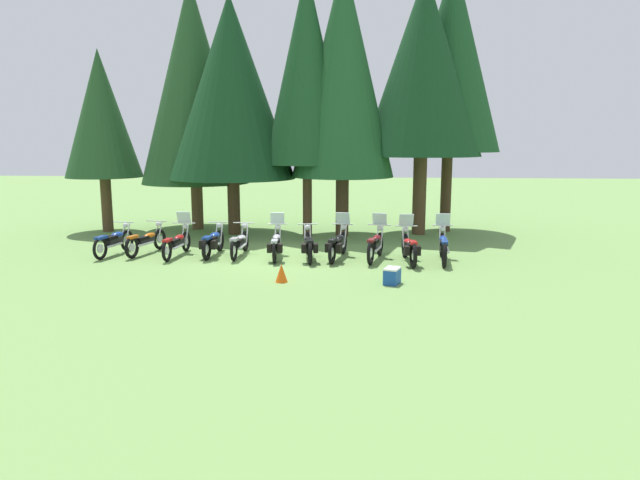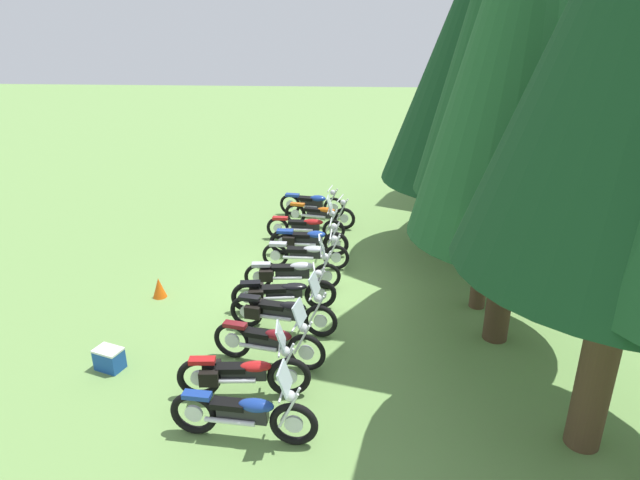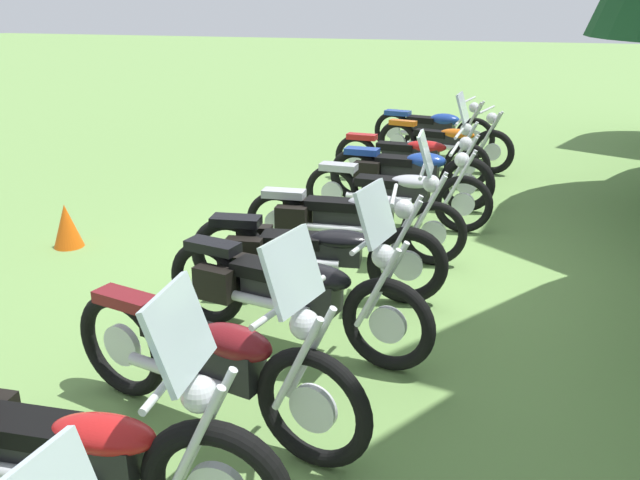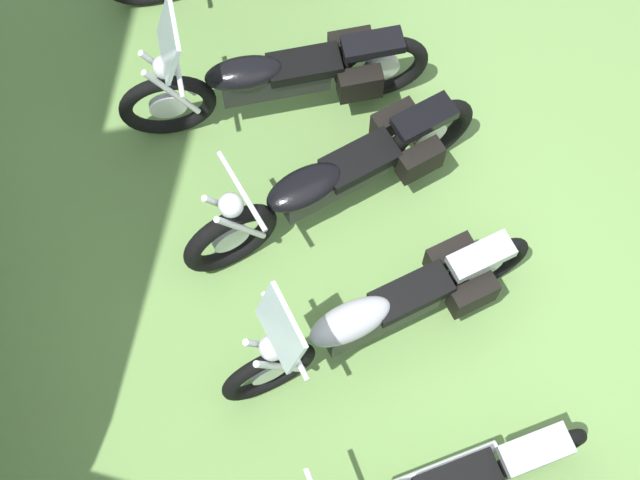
% 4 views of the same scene
% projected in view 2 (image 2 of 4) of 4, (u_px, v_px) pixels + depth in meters
% --- Properties ---
extents(ground_plane, '(80.00, 80.00, 0.00)m').
position_uv_depth(ground_plane, '(292.00, 288.00, 13.41)').
color(ground_plane, '#6B934C').
extents(motorcycle_0, '(0.72, 2.15, 1.00)m').
position_uv_depth(motorcycle_0, '(312.00, 203.00, 17.98)').
color(motorcycle_0, black).
rests_on(motorcycle_0, ground_plane).
extents(motorcycle_1, '(0.80, 2.23, 1.00)m').
position_uv_depth(motorcycle_1, '(320.00, 214.00, 17.11)').
color(motorcycle_1, black).
rests_on(motorcycle_1, ground_plane).
extents(motorcycle_2, '(0.76, 2.30, 1.34)m').
position_uv_depth(motorcycle_2, '(307.00, 226.00, 16.09)').
color(motorcycle_2, black).
rests_on(motorcycle_2, ground_plane).
extents(motorcycle_3, '(0.65, 2.17, 1.01)m').
position_uv_depth(motorcycle_3, '(308.00, 240.00, 15.05)').
color(motorcycle_3, black).
rests_on(motorcycle_3, ground_plane).
extents(motorcycle_4, '(0.69, 2.25, 0.99)m').
position_uv_depth(motorcycle_4, '(306.00, 253.00, 14.27)').
color(motorcycle_4, black).
rests_on(motorcycle_4, ground_plane).
extents(motorcycle_5, '(0.66, 2.30, 1.35)m').
position_uv_depth(motorcycle_5, '(291.00, 272.00, 13.17)').
color(motorcycle_5, black).
rests_on(motorcycle_5, ground_plane).
extents(motorcycle_6, '(0.76, 2.32, 1.01)m').
position_uv_depth(motorcycle_6, '(282.00, 293.00, 12.24)').
color(motorcycle_6, black).
rests_on(motorcycle_6, ground_plane).
extents(motorcycle_7, '(0.81, 2.29, 1.37)m').
position_uv_depth(motorcycle_7, '(281.00, 311.00, 11.40)').
color(motorcycle_7, black).
rests_on(motorcycle_7, ground_plane).
extents(motorcycle_8, '(0.77, 2.19, 1.38)m').
position_uv_depth(motorcycle_8, '(270.00, 341.00, 10.33)').
color(motorcycle_8, black).
rests_on(motorcycle_8, ground_plane).
extents(motorcycle_9, '(0.69, 2.30, 1.39)m').
position_uv_depth(motorcycle_9, '(242.00, 373.00, 9.45)').
color(motorcycle_9, black).
rests_on(motorcycle_9, ground_plane).
extents(motorcycle_10, '(0.64, 2.34, 1.39)m').
position_uv_depth(motorcycle_10, '(245.00, 413.00, 8.47)').
color(motorcycle_10, black).
rests_on(motorcycle_10, ground_plane).
extents(pine_tree_0, '(2.95, 2.95, 7.09)m').
position_uv_depth(pine_tree_0, '(459.00, 64.00, 18.29)').
color(pine_tree_0, '#4C3823').
rests_on(pine_tree_0, ground_plane).
extents(pine_tree_1, '(4.31, 4.31, 9.85)m').
position_uv_depth(pine_tree_1, '(522.00, 25.00, 14.61)').
color(pine_tree_1, brown).
rests_on(pine_tree_1, ground_plane).
extents(pine_tree_2, '(4.79, 4.79, 8.96)m').
position_uv_depth(pine_tree_2, '(489.00, 41.00, 13.13)').
color(pine_tree_2, '#42301E').
rests_on(pine_tree_2, ground_plane).
extents(pine_tree_3, '(3.19, 3.19, 9.75)m').
position_uv_depth(pine_tree_3, '(512.00, 9.00, 10.23)').
color(pine_tree_3, '#4C3823').
rests_on(pine_tree_3, ground_plane).
extents(pine_tree_4, '(3.82, 3.82, 10.08)m').
position_uv_depth(pine_tree_4, '(539.00, 13.00, 9.03)').
color(pine_tree_4, '#42301E').
rests_on(pine_tree_4, ground_plane).
extents(picnic_cooler, '(0.49, 0.59, 0.42)m').
position_uv_depth(picnic_cooler, '(109.00, 359.00, 10.29)').
color(picnic_cooler, '#19479E').
rests_on(picnic_cooler, ground_plane).
extents(traffic_cone, '(0.32, 0.32, 0.48)m').
position_uv_depth(traffic_cone, '(159.00, 288.00, 12.90)').
color(traffic_cone, '#EA590F').
rests_on(traffic_cone, ground_plane).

